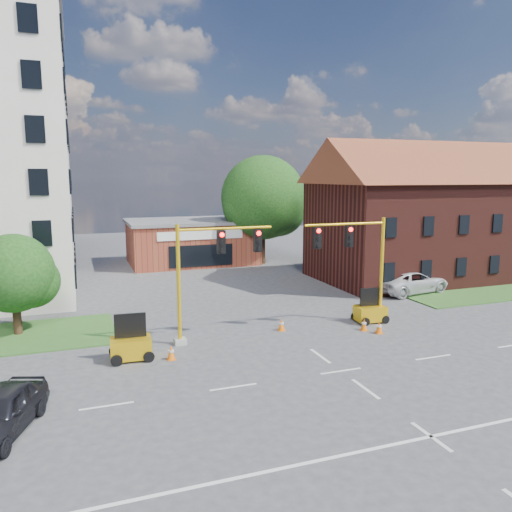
% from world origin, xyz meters
% --- Properties ---
extents(ground, '(120.00, 120.00, 0.00)m').
position_xyz_m(ground, '(0.00, 0.00, 0.00)').
color(ground, '#414144').
rests_on(ground, ground).
extents(grass_verge_ne, '(14.00, 4.00, 0.08)m').
position_xyz_m(grass_verge_ne, '(18.00, 9.00, 0.04)').
color(grass_verge_ne, '#315921').
rests_on(grass_verge_ne, ground).
extents(lane_markings, '(60.00, 36.00, 0.01)m').
position_xyz_m(lane_markings, '(0.00, -3.00, 0.01)').
color(lane_markings, silver).
rests_on(lane_markings, ground).
extents(brick_shop, '(12.40, 8.40, 4.30)m').
position_xyz_m(brick_shop, '(0.00, 29.98, 2.16)').
color(brick_shop, maroon).
rests_on(brick_shop, ground).
extents(townhouse_row, '(21.00, 11.00, 11.50)m').
position_xyz_m(townhouse_row, '(18.00, 16.00, 5.93)').
color(townhouse_row, '#471B15').
rests_on(townhouse_row, ground).
extents(tree_large, '(8.56, 8.15, 10.58)m').
position_xyz_m(tree_large, '(6.92, 27.08, 6.23)').
color(tree_large, '#322112').
rests_on(tree_large, ground).
extents(tree_nw_front, '(4.45, 4.24, 5.55)m').
position_xyz_m(tree_nw_front, '(-13.78, 10.58, 3.28)').
color(tree_nw_front, '#322112').
rests_on(tree_nw_front, ground).
extents(signal_mast_west, '(5.30, 0.60, 6.20)m').
position_xyz_m(signal_mast_west, '(-4.36, 6.00, 3.92)').
color(signal_mast_west, '#959690').
rests_on(signal_mast_west, ground).
extents(signal_mast_east, '(5.30, 0.60, 6.20)m').
position_xyz_m(signal_mast_east, '(4.36, 6.00, 3.92)').
color(signal_mast_east, '#959690').
rests_on(signal_mast_east, ground).
extents(trailer_west, '(1.95, 1.37, 2.13)m').
position_xyz_m(trailer_west, '(-8.60, 4.66, 0.67)').
color(trailer_west, yellow).
rests_on(trailer_west, ground).
extents(trailer_east, '(1.82, 1.30, 1.96)m').
position_xyz_m(trailer_east, '(5.40, 6.11, 0.61)').
color(trailer_east, yellow).
rests_on(trailer_east, ground).
extents(cone_a, '(0.40, 0.40, 0.70)m').
position_xyz_m(cone_a, '(-6.84, 3.97, 0.34)').
color(cone_a, orange).
rests_on(cone_a, ground).
extents(cone_b, '(0.40, 0.40, 0.70)m').
position_xyz_m(cone_b, '(-0.20, 6.35, 0.34)').
color(cone_b, orange).
rests_on(cone_b, ground).
extents(cone_c, '(0.40, 0.40, 0.70)m').
position_xyz_m(cone_c, '(4.65, 4.05, 0.34)').
color(cone_c, orange).
rests_on(cone_c, ground).
extents(cone_d, '(0.40, 0.40, 0.70)m').
position_xyz_m(cone_d, '(4.15, 4.78, 0.34)').
color(cone_d, orange).
rests_on(cone_d, ground).
extents(pickup_white, '(6.40, 3.73, 1.67)m').
position_xyz_m(pickup_white, '(12.38, 11.58, 0.84)').
color(pickup_white, silver).
rests_on(pickup_white, ground).
extents(sedan_dark, '(3.21, 4.91, 1.55)m').
position_xyz_m(sedan_dark, '(-13.45, -0.89, 0.78)').
color(sedan_dark, black).
rests_on(sedan_dark, ground).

